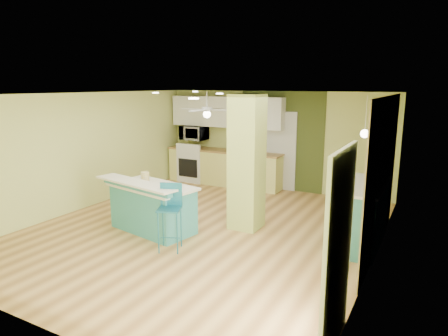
% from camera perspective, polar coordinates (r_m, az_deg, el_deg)
% --- Properties ---
extents(floor, '(6.00, 7.00, 0.01)m').
position_cam_1_polar(floor, '(7.58, -2.98, -8.78)').
color(floor, '#9B6936').
rests_on(floor, ground).
extents(ceiling, '(6.00, 7.00, 0.01)m').
position_cam_1_polar(ceiling, '(7.10, -3.20, 10.53)').
color(ceiling, white).
rests_on(ceiling, wall_back).
extents(wall_back, '(6.00, 0.01, 2.50)m').
position_cam_1_polar(wall_back, '(10.34, 7.17, 3.91)').
color(wall_back, '#CFD974').
rests_on(wall_back, floor).
extents(wall_front, '(6.00, 0.01, 2.50)m').
position_cam_1_polar(wall_front, '(4.73, -26.12, -6.88)').
color(wall_front, '#CFD974').
rests_on(wall_front, floor).
extents(wall_left, '(0.01, 7.00, 2.50)m').
position_cam_1_polar(wall_left, '(9.16, -19.33, 2.30)').
color(wall_left, '#CFD974').
rests_on(wall_left, floor).
extents(wall_right, '(0.01, 7.00, 2.50)m').
position_cam_1_polar(wall_right, '(6.24, 21.13, -2.09)').
color(wall_right, '#CFD974').
rests_on(wall_right, floor).
extents(wood_panel, '(0.02, 3.40, 2.50)m').
position_cam_1_polar(wood_panel, '(6.83, 21.68, -0.98)').
color(wood_panel, olive).
rests_on(wood_panel, floor).
extents(olive_accent, '(2.20, 0.02, 2.50)m').
position_cam_1_polar(olive_accent, '(10.26, 8.17, 3.82)').
color(olive_accent, '#414D1F').
rests_on(olive_accent, floor).
extents(interior_door, '(0.82, 0.05, 2.00)m').
position_cam_1_polar(interior_door, '(10.27, 8.08, 2.42)').
color(interior_door, silver).
rests_on(interior_door, floor).
extents(french_door, '(0.04, 1.08, 2.10)m').
position_cam_1_polar(french_door, '(4.14, 15.98, -11.66)').
color(french_door, white).
rests_on(french_door, floor).
extents(column, '(0.55, 0.55, 2.50)m').
position_cam_1_polar(column, '(7.36, 3.27, 0.75)').
color(column, '#AEBE58').
rests_on(column, floor).
extents(kitchen_run, '(3.25, 0.63, 0.94)m').
position_cam_1_polar(kitchen_run, '(10.75, 0.00, 0.09)').
color(kitchen_run, '#E5E277').
rests_on(kitchen_run, floor).
extents(stove, '(0.76, 0.66, 1.08)m').
position_cam_1_polar(stove, '(11.22, -4.29, 0.50)').
color(stove, white).
rests_on(stove, floor).
extents(upper_cabinets, '(3.20, 0.34, 0.80)m').
position_cam_1_polar(upper_cabinets, '(10.65, 0.31, 8.02)').
color(upper_cabinets, white).
rests_on(upper_cabinets, wall_back).
extents(microwave, '(0.70, 0.48, 0.39)m').
position_cam_1_polar(microwave, '(11.08, -4.33, 5.03)').
color(microwave, white).
rests_on(microwave, wall_back).
extents(ceiling_fan, '(1.41, 1.41, 0.61)m').
position_cam_1_polar(ceiling_fan, '(9.39, -2.46, 8.27)').
color(ceiling_fan, silver).
rests_on(ceiling_fan, ceiling).
extents(pendant_lamp, '(0.14, 0.14, 0.69)m').
position_cam_1_polar(pendant_lamp, '(6.92, 19.46, 4.68)').
color(pendant_lamp, white).
rests_on(pendant_lamp, ceiling).
extents(wall_decor, '(0.03, 0.90, 0.70)m').
position_cam_1_polar(wall_decor, '(6.97, 21.89, 1.77)').
color(wall_decor, brown).
rests_on(wall_decor, wood_panel).
extents(peninsula, '(1.90, 1.30, 0.99)m').
position_cam_1_polar(peninsula, '(7.50, -10.21, -5.46)').
color(peninsula, teal).
rests_on(peninsula, floor).
extents(bar_stool, '(0.48, 0.48, 1.10)m').
position_cam_1_polar(bar_stool, '(6.57, -7.68, -5.37)').
color(bar_stool, '#1D6882').
rests_on(bar_stool, floor).
extents(side_counter, '(0.70, 1.64, 1.06)m').
position_cam_1_polar(side_counter, '(7.12, 19.01, -6.26)').
color(side_counter, teal).
rests_on(side_counter, floor).
extents(fruit_bowl, '(0.42, 0.42, 0.09)m').
position_cam_1_polar(fruit_bowl, '(10.41, 2.45, 2.55)').
color(fruit_bowl, '#382716').
rests_on(fruit_bowl, kitchen_run).
extents(canister, '(0.16, 0.16, 0.18)m').
position_cam_1_polar(canister, '(7.69, -11.22, -1.24)').
color(canister, gold).
rests_on(canister, peninsula).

